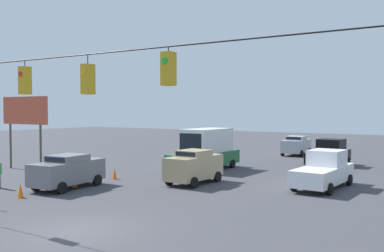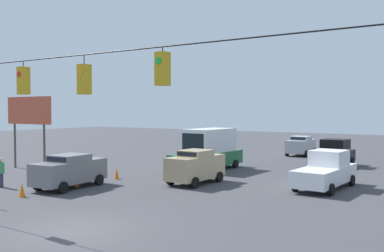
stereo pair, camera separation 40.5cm
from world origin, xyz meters
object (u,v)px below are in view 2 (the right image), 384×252
Objects in this scene: sedan_tan_withflow_mid at (196,166)px; pickup_truck_black_oncoming_deep at (333,154)px; overhead_signal_span at (52,109)px; sedan_grey_parked_shoulder at (70,170)px; box_truck_green_withflow_far at (208,150)px; traffic_cone_nearest at (22,190)px; sedan_silver_withflow_deep at (301,145)px; traffic_cone_second at (77,181)px; roadside_billboard at (29,115)px; pickup_truck_white_oncoming_far at (326,171)px; traffic_cone_third at (117,173)px; pedestrian at (1,173)px.

pickup_truck_black_oncoming_deep reaches higher than sedan_tan_withflow_mid.
sedan_grey_parked_shoulder is (6.90, -6.65, -3.48)m from overhead_signal_span.
sedan_tan_withflow_mid is 6.03m from box_truck_green_withflow_far.
traffic_cone_nearest is (-0.00, 3.09, -0.63)m from sedan_grey_parked_shoulder.
sedan_silver_withflow_deep is 5.66× the size of traffic_cone_second.
roadside_billboard is (8.42, -6.53, 3.69)m from traffic_cone_nearest.
traffic_cone_second is at bearing -91.70° from traffic_cone_nearest.
traffic_cone_nearest is (12.23, 10.97, -0.61)m from pickup_truck_white_oncoming_far.
pickup_truck_white_oncoming_far is 7.78× the size of traffic_cone_second.
overhead_signal_span is 4.09× the size of pickup_truck_white_oncoming_far.
sedan_tan_withflow_mid reaches higher than traffic_cone_third.
sedan_grey_parked_shoulder reaches higher than traffic_cone_third.
pickup_truck_black_oncoming_deep is 19.79m from traffic_cone_second.
overhead_signal_span is 31.79× the size of traffic_cone_nearest.
roadside_billboard is at bearing -19.55° from traffic_cone_second.
traffic_cone_third is (9.95, 13.77, -0.61)m from pickup_truck_black_oncoming_deep.
roadside_billboard is (13.67, 1.66, 3.00)m from sedan_tan_withflow_mid.
traffic_cone_third is at bearing 18.82° from pickup_truck_white_oncoming_far.
traffic_cone_third is 0.43× the size of pedestrian.
traffic_cone_second is at bearing 160.45° from roadside_billboard.
sedan_silver_withflow_deep is at bearing -53.50° from pickup_truck_black_oncoming_deep.
traffic_cone_third is (2.72, 6.85, -1.13)m from box_truck_green_withflow_far.
box_truck_green_withflow_far is 14.02m from traffic_cone_nearest.
sedan_grey_parked_shoulder is at bearing 75.07° from box_truck_green_withflow_far.
sedan_tan_withflow_mid is 5.63× the size of traffic_cone_nearest.
pickup_truck_white_oncoming_far is 16.44m from traffic_cone_nearest.
sedan_silver_withflow_deep is at bearing -86.85° from overhead_signal_span.
traffic_cone_nearest is at bearing 79.15° from sedan_silver_withflow_deep.
pickup_truck_white_oncoming_far is (-9.41, 2.71, -0.51)m from box_truck_green_withflow_far.
pickup_truck_black_oncoming_deep is at bearing -111.15° from sedan_tan_withflow_mid.
roadside_billboard is 8.09m from pedestrian.
sedan_tan_withflow_mid is 7.52m from pickup_truck_white_oncoming_far.
overhead_signal_span is 17.97m from box_truck_green_withflow_far.
box_truck_green_withflow_far is 9.25× the size of traffic_cone_third.
roadside_billboard is at bearing -47.82° from pedestrian.
traffic_cone_nearest is 0.13× the size of roadside_billboard.
sedan_silver_withflow_deep is 17.64m from pickup_truck_white_oncoming_far.
pickup_truck_black_oncoming_deep is 0.92× the size of pickup_truck_white_oncoming_far.
sedan_grey_parked_shoulder is 6.32× the size of traffic_cone_second.
traffic_cone_second is (6.79, -7.07, -4.11)m from overhead_signal_span.
sedan_grey_parked_shoulder is at bearing 88.45° from traffic_cone_third.
traffic_cone_third is at bearing -90.83° from traffic_cone_nearest.
sedan_grey_parked_shoulder is at bearing 44.13° from sedan_tan_withflow_mid.
box_truck_green_withflow_far is at bearing -76.72° from overhead_signal_span.
overhead_signal_span is 3.44× the size of box_truck_green_withflow_far.
pickup_truck_black_oncoming_deep is 3.12× the size of pedestrian.
pickup_truck_black_oncoming_deep is at bearing -97.45° from overhead_signal_span.
traffic_cone_nearest and traffic_cone_third have the same top height.
overhead_signal_span is 5.64× the size of sedan_tan_withflow_mid.
sedan_tan_withflow_mid is 11.26m from pedestrian.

